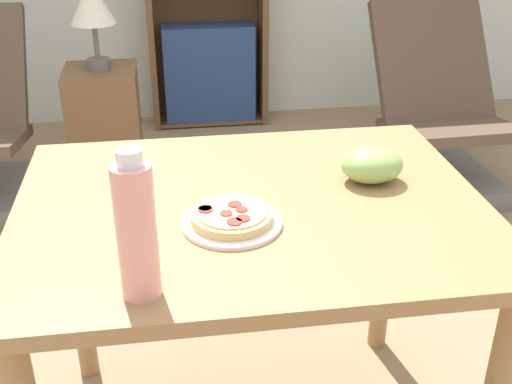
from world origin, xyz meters
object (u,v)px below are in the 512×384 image
(side_table, at_px, (106,128))
(potted_plant_floor, at_px, (430,86))
(pizza_on_plate, at_px, (231,218))
(table_lamp, at_px, (92,6))
(bookshelf, at_px, (207,0))
(grape_bunch, at_px, (372,165))
(drink_bottle, at_px, (136,230))
(lounge_chair_far, at_px, (438,134))

(side_table, height_order, potted_plant_floor, side_table)
(pizza_on_plate, relative_size, table_lamp, 0.53)
(side_table, height_order, table_lamp, table_lamp)
(table_lamp, distance_m, potted_plant_floor, 2.02)
(pizza_on_plate, distance_m, bookshelf, 2.67)
(table_lamp, bearing_deg, grape_bunch, -64.87)
(potted_plant_floor, bearing_deg, drink_bottle, -122.72)
(bookshelf, bearing_deg, lounge_chair_far, -46.30)
(lounge_chair_far, distance_m, table_lamp, 1.75)
(side_table, bearing_deg, grape_bunch, -64.87)
(grape_bunch, distance_m, side_table, 1.94)
(grape_bunch, height_order, drink_bottle, drink_bottle)
(lounge_chair_far, relative_size, bookshelf, 0.53)
(grape_bunch, xyz_separation_m, lounge_chair_far, (0.83, 1.41, -0.53))
(lounge_chair_far, distance_m, potted_plant_floor, 0.78)
(drink_bottle, relative_size, side_table, 0.48)
(potted_plant_floor, bearing_deg, grape_bunch, -116.69)
(grape_bunch, relative_size, potted_plant_floor, 0.28)
(lounge_chair_far, distance_m, bookshelf, 1.58)
(bookshelf, distance_m, table_lamp, 1.01)
(side_table, relative_size, potted_plant_floor, 1.10)
(drink_bottle, xyz_separation_m, bookshelf, (0.34, 2.89, -0.15))
(lounge_chair_far, distance_m, side_table, 1.64)
(bookshelf, bearing_deg, grape_bunch, -85.12)
(lounge_chair_far, relative_size, table_lamp, 2.13)
(bookshelf, bearing_deg, table_lamp, -125.50)
(pizza_on_plate, distance_m, drink_bottle, 0.32)
(grape_bunch, xyz_separation_m, potted_plant_floor, (1.08, 2.15, -0.53))
(bookshelf, distance_m, side_table, 1.10)
(potted_plant_floor, bearing_deg, pizza_on_plate, -122.00)
(drink_bottle, relative_size, bookshelf, 0.17)
(bookshelf, relative_size, table_lamp, 4.01)
(drink_bottle, bearing_deg, grape_bunch, 35.27)
(table_lamp, bearing_deg, pizza_on_plate, -77.00)
(side_table, bearing_deg, bookshelf, 54.50)
(pizza_on_plate, height_order, table_lamp, table_lamp)
(grape_bunch, bearing_deg, potted_plant_floor, 63.31)
(pizza_on_plate, height_order, potted_plant_floor, pizza_on_plate)
(pizza_on_plate, height_order, drink_bottle, drink_bottle)
(table_lamp, relative_size, potted_plant_floor, 0.75)
(pizza_on_plate, height_order, bookshelf, bookshelf)
(lounge_chair_far, xyz_separation_m, side_table, (-1.62, 0.28, 0.01))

